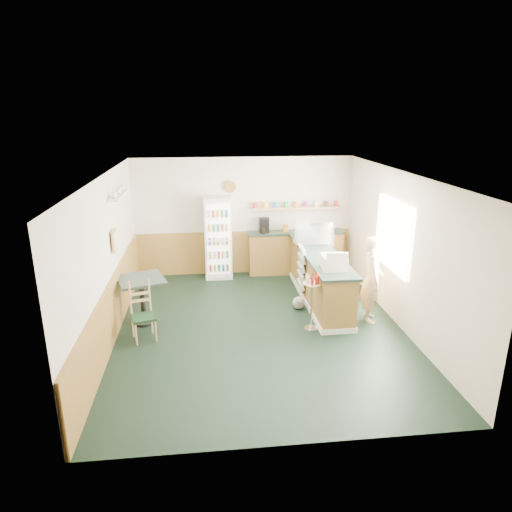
{
  "coord_description": "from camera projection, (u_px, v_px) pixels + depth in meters",
  "views": [
    {
      "loc": [
        -0.88,
        -7.27,
        3.68
      ],
      "look_at": [
        0.02,
        0.6,
        1.15
      ],
      "focal_mm": 32.0,
      "sensor_mm": 36.0,
      "label": 1
    }
  ],
  "objects": [
    {
      "name": "drinks_fridge",
      "position": [
        218.0,
        238.0,
        10.35
      ],
      "size": [
        0.61,
        0.53,
        1.84
      ],
      "color": "white",
      "rests_on": "ground"
    },
    {
      "name": "service_counter",
      "position": [
        319.0,
        279.0,
        9.12
      ],
      "size": [
        0.68,
        3.01,
        1.01
      ],
      "color": "olive",
      "rests_on": "ground"
    },
    {
      "name": "newspaper_rack",
      "position": [
        301.0,
        268.0,
        9.1
      ],
      "size": [
        0.09,
        0.46,
        0.91
      ],
      "color": "black",
      "rests_on": "ground"
    },
    {
      "name": "shopkeeper",
      "position": [
        372.0,
        279.0,
        8.16
      ],
      "size": [
        0.48,
        0.6,
        1.59
      ],
      "primitive_type": "imported",
      "rotation": [
        0.0,
        0.0,
        1.36
      ],
      "color": "tan",
      "rests_on": "ground"
    },
    {
      "name": "back_counter",
      "position": [
        295.0,
        250.0,
        10.71
      ],
      "size": [
        2.24,
        0.42,
        1.69
      ],
      "color": "olive",
      "rests_on": "ground"
    },
    {
      "name": "ground",
      "position": [
        259.0,
        328.0,
        8.1
      ],
      "size": [
        6.0,
        6.0,
        0.0
      ],
      "primitive_type": "plane",
      "color": "black",
      "rests_on": "ground"
    },
    {
      "name": "cash_register",
      "position": [
        334.0,
        262.0,
        8.04
      ],
      "size": [
        0.44,
        0.46,
        0.24
      ],
      "primitive_type": "cube",
      "rotation": [
        0.0,
        0.0,
        -0.05
      ],
      "color": "beige",
      "rests_on": "service_counter"
    },
    {
      "name": "dog_doorstop",
      "position": [
        299.0,
        303.0,
        8.82
      ],
      "size": [
        0.24,
        0.31,
        0.29
      ],
      "rotation": [
        0.0,
        0.0,
        0.11
      ],
      "color": "gray",
      "rests_on": "ground"
    },
    {
      "name": "display_case",
      "position": [
        313.0,
        234.0,
        9.49
      ],
      "size": [
        0.79,
        0.41,
        0.45
      ],
      "color": "silver",
      "rests_on": "service_counter"
    },
    {
      "name": "cafe_chair",
      "position": [
        143.0,
        309.0,
        7.62
      ],
      "size": [
        0.47,
        0.47,
        1.0
      ],
      "rotation": [
        0.0,
        0.0,
        0.3
      ],
      "color": "black",
      "rests_on": "ground"
    },
    {
      "name": "cafe_table",
      "position": [
        142.0,
        292.0,
        8.13
      ],
      "size": [
        0.97,
        0.97,
        0.85
      ],
      "rotation": [
        0.0,
        0.0,
        0.31
      ],
      "color": "black",
      "rests_on": "ground"
    },
    {
      "name": "condiment_stand",
      "position": [
        312.0,
        293.0,
        7.86
      ],
      "size": [
        0.32,
        0.32,
        1.01
      ],
      "rotation": [
        0.0,
        0.0,
        -0.25
      ],
      "color": "silver",
      "rests_on": "ground"
    },
    {
      "name": "room_envelope",
      "position": [
        242.0,
        235.0,
        8.3
      ],
      "size": [
        5.04,
        6.02,
        2.72
      ],
      "color": "beige",
      "rests_on": "ground"
    }
  ]
}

